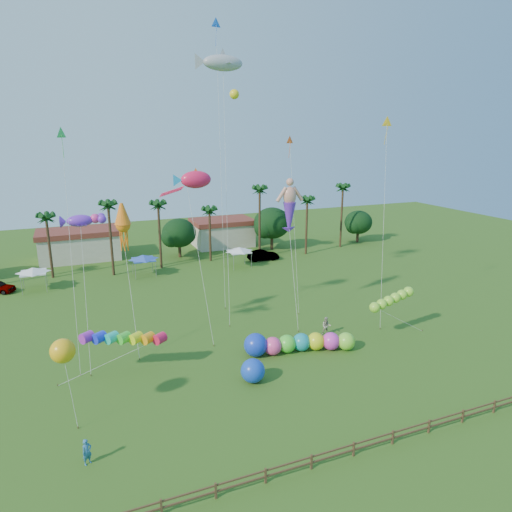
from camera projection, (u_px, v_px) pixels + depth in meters
name	position (u px, v px, depth m)	size (l,w,h in m)	color
ground	(307.00, 405.00, 33.90)	(160.00, 160.00, 0.00)	#285116
tree_line	(196.00, 231.00, 73.37)	(69.46, 8.91, 11.00)	#3A2819
buildings_row	(149.00, 241.00, 76.88)	(35.00, 7.00, 4.00)	beige
tent_row	(144.00, 258.00, 63.41)	(31.00, 4.00, 0.60)	white
fence	(354.00, 448.00, 28.39)	(36.12, 0.12, 1.00)	brown
car_b	(263.00, 255.00, 72.38)	(1.72, 4.93, 1.62)	#4C4C54
spectator_a	(87.00, 452.00, 27.66)	(0.61, 0.40, 1.68)	#2B6799
spectator_b	(326.00, 326.00, 45.46)	(0.91, 0.71, 1.88)	#A39C87
caterpillar_inflatable	(296.00, 343.00, 41.88)	(10.37, 4.19, 2.13)	#FF4395
blue_ball	(253.00, 371.00, 36.84)	(1.97, 1.97, 1.97)	blue
rainbow_tube	(140.00, 342.00, 37.53)	(9.78, 3.58, 3.40)	#DF1847
green_worm	(375.00, 307.00, 43.82)	(8.76, 1.86, 3.97)	#8EDE31
orange_ball_kite	(63.00, 351.00, 30.30)	(1.66, 1.66, 6.38)	#F0AD13
merman_kite	(289.00, 209.00, 48.23)	(2.44, 5.85, 14.54)	tan
fish_kite	(196.00, 180.00, 44.61)	(4.80, 7.37, 16.12)	#EA1A4B
shark_kite	(223.00, 63.00, 47.41)	(6.04, 8.24, 27.65)	#979CA5
squid_kite	(123.00, 225.00, 41.93)	(1.98, 5.83, 13.51)	orange
lobster_kite	(80.00, 221.00, 37.78)	(4.02, 4.78, 13.25)	purple
delta_kite_red	(290.00, 145.00, 48.87)	(1.12, 3.46, 19.34)	#FF5B1C
delta_kite_yellow	(387.00, 126.00, 45.36)	(2.41, 3.70, 21.21)	gold
delta_kite_green	(62.00, 139.00, 36.59)	(1.06, 4.36, 20.06)	#2FCA55
delta_kite_blue	(216.00, 30.00, 48.09)	(1.47, 3.94, 31.35)	blue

